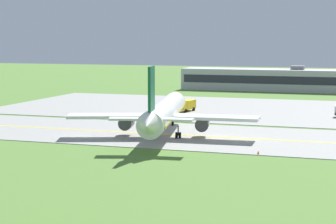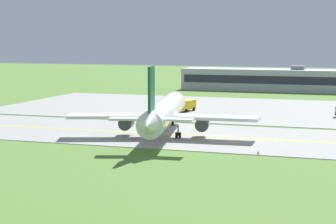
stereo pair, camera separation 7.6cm
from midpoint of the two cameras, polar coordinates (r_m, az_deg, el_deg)
ground_plane at (r=106.94m, az=3.73°, el=-2.28°), size 500.00×500.00×0.00m
taxiway_strip at (r=106.93m, az=3.73°, el=-2.26°), size 240.00×28.00×0.10m
apron_pad at (r=146.06m, az=11.78°, el=0.06°), size 140.00×52.00×0.10m
taxiway_centreline at (r=106.92m, az=3.73°, el=-2.23°), size 220.00×0.60×0.01m
airplane_lead at (r=106.18m, az=-0.40°, el=-0.08°), size 32.15×39.40×12.70m
service_truck_fuel at (r=142.45m, az=1.65°, el=0.63°), size 3.16×6.27×2.60m
terminal_building at (r=201.35m, az=8.74°, el=2.92°), size 51.97×11.20×7.99m
traffic_cone_near_edge at (r=91.66m, az=8.17°, el=-3.68°), size 0.44×0.44×0.60m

